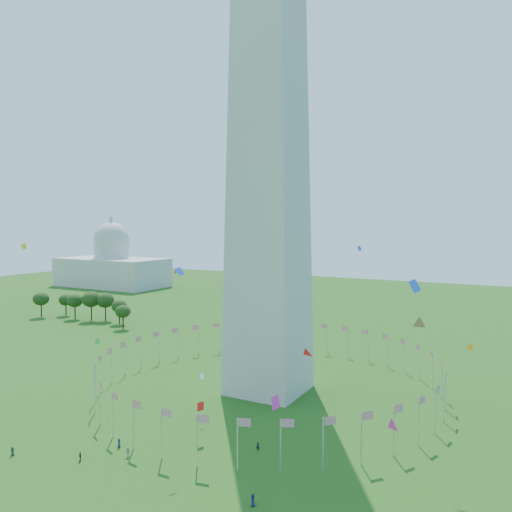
# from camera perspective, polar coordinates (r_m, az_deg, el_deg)

# --- Properties ---
(ground) EXTENTS (600.00, 600.00, 0.00)m
(ground) POSITION_cam_1_polar(r_m,az_deg,el_deg) (86.99, -15.29, -24.01)
(ground) COLOR #1D4E12
(ground) RESTS_ON ground
(washington_monument) EXTENTS (16.80, 16.80, 169.00)m
(washington_monument) POSITION_cam_1_polar(r_m,az_deg,el_deg) (126.07, 1.51, 24.26)
(washington_monument) COLOR beige
(washington_monument) RESTS_ON ground
(flag_ring) EXTENTS (80.24, 80.24, 9.00)m
(flag_ring) POSITION_cam_1_polar(r_m,az_deg,el_deg) (123.39, 1.45, -13.13)
(flag_ring) COLOR silver
(flag_ring) RESTS_ON ground
(capitol_building) EXTENTS (70.00, 35.00, 46.00)m
(capitol_building) POSITION_cam_1_polar(r_m,az_deg,el_deg) (332.08, -16.17, 0.61)
(capitol_building) COLOR beige
(capitol_building) RESTS_ON ground
(crowd) EXTENTS (89.59, 59.07, 1.95)m
(crowd) POSITION_cam_1_polar(r_m,az_deg,el_deg) (77.78, -8.29, -26.78)
(crowd) COLOR #282828
(crowd) RESTS_ON ground
(kites_aloft) EXTENTS (99.99, 79.59, 30.58)m
(kites_aloft) POSITION_cam_1_polar(r_m,az_deg,el_deg) (89.99, 0.67, -10.04)
(kites_aloft) COLOR red
(kites_aloft) RESTS_ON ground
(tree_line_west) EXTENTS (54.68, 15.36, 11.99)m
(tree_line_west) POSITION_cam_1_polar(r_m,az_deg,el_deg) (219.56, -18.74, -5.62)
(tree_line_west) COLOR #2C4F1A
(tree_line_west) RESTS_ON ground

